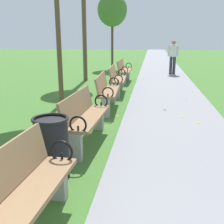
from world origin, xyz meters
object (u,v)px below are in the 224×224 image
Objects in this scene: park_bench_3 at (85,117)px; tree_4 at (112,10)px; trash_bin at (52,148)px; park_bench_5 at (117,79)px; park_bench_6 at (124,70)px; pedestrian_walking at (173,55)px; park_bench_2 at (19,196)px; park_bench_4 at (107,91)px.

tree_4 reaches higher than park_bench_3.
tree_4 is 4.99× the size of trash_bin.
park_bench_5 is 1.93× the size of trash_bin.
park_bench_6 is 0.99× the size of pedestrian_walking.
tree_4 is 4.78m from pedestrian_walking.
tree_4 is (-1.22, 5.15, 2.77)m from park_bench_6.
pedestrian_walking reaches higher than trash_bin.
park_bench_2 is 1.24m from trash_bin.
park_bench_5 is at bearing 90.00° from park_bench_4.
park_bench_6 is at bearing 90.00° from park_bench_2.
park_bench_3 and park_bench_5 have the same top height.
park_bench_2 is at bearing -100.12° from pedestrian_walking.
park_bench_5 is at bearing -80.78° from tree_4.
park_bench_2 is at bearing -90.00° from park_bench_5.
tree_4 is at bearing 94.64° from trash_bin.
park_bench_2 is 9.26m from park_bench_6.
pedestrian_walking reaches higher than park_bench_2.
park_bench_5 is at bearing 90.00° from park_bench_3.
park_bench_4 is (-0.00, 4.85, 0.00)m from park_bench_2.
park_bench_2 is at bearing -90.00° from park_bench_4.
tree_4 is at bearing 103.30° from park_bench_6.
park_bench_6 is 5.97m from tree_4.
park_bench_5 is 1.01× the size of park_bench_6.
pedestrian_walking reaches higher than park_bench_4.
park_bench_6 is at bearing 90.00° from park_bench_4.
park_bench_2 is 1.93× the size of trash_bin.
tree_4 is (-1.22, 7.50, 2.77)m from park_bench_5.
park_bench_6 is 0.38× the size of tree_4.
tree_4 reaches higher than park_bench_6.
park_bench_4 is 1.93× the size of trash_bin.
park_bench_4 is 1.00× the size of park_bench_5.
trash_bin is at bearing -92.33° from park_bench_4.
park_bench_3 is 1.93× the size of trash_bin.
park_bench_5 is 1.00× the size of pedestrian_walking.
park_bench_3 is 1.00× the size of park_bench_5.
tree_4 reaches higher than pedestrian_walking.
park_bench_3 is at bearing -90.00° from park_bench_4.
park_bench_2 is at bearing -83.15° from trash_bin.
tree_4 is (-1.22, 11.92, 2.77)m from park_bench_3.
park_bench_4 is 1.01× the size of park_bench_6.
tree_4 is at bearing 99.22° from park_bench_5.
park_bench_2 is 1.00× the size of park_bench_3.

